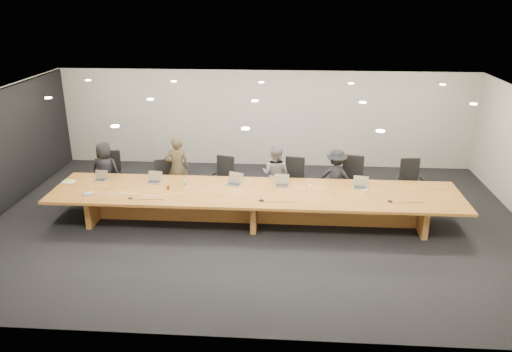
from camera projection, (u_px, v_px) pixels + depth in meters
The scene contains 28 objects.
ground at pixel (255, 222), 11.25m from camera, with size 12.00×12.00×0.00m, color black.
back_wall at pixel (265, 119), 14.50m from camera, with size 12.00×0.02×2.80m, color beige.
conference_table at pixel (255, 201), 11.07m from camera, with size 9.00×1.80×0.75m.
chair_far_left at pixel (111, 175), 12.42m from camera, with size 0.60×0.60×1.18m, color black, non-canonical shape.
chair_left at pixel (164, 180), 12.30m from camera, with size 0.51×0.51×1.01m, color black, non-canonical shape.
chair_mid_left at pixel (222, 178), 12.33m from camera, with size 0.55×0.55×1.09m, color black, non-canonical shape.
chair_mid_right at pixel (293, 181), 12.11m from camera, with size 0.57×0.57×1.13m, color black, non-canonical shape.
chair_right at pixel (352, 181), 11.98m from camera, with size 0.61×0.61×1.20m, color black, non-canonical shape.
chair_far_right at pixel (411, 182), 12.04m from camera, with size 0.57×0.57×1.12m, color black, non-canonical shape.
person_a at pixel (105, 171), 12.34m from camera, with size 0.70×0.46×1.44m, color black.
person_b at pixel (178, 168), 12.23m from camera, with size 0.59×0.39×1.62m, color #30291A.
person_c at pixel (276, 174), 12.09m from camera, with size 0.70×0.54×1.44m, color #5E5F61.
person_d at pixel (336, 177), 12.01m from camera, with size 0.89×0.51×1.37m, color black.
laptop_a at pixel (100, 176), 11.57m from camera, with size 0.29×0.21×0.23m, color tan, non-canonical shape.
laptop_b at pixel (154, 178), 11.44m from camera, with size 0.32×0.24×0.25m, color #B5AA8A, non-canonical shape.
laptop_c at pixel (233, 179), 11.30m from camera, with size 0.35×0.26×0.28m, color #B8AC8D, non-canonical shape.
laptop_d at pixel (282, 181), 11.24m from camera, with size 0.33×0.24×0.26m, color tan, non-canonical shape.
laptop_e at pixel (360, 183), 11.11m from camera, with size 0.33×0.24×0.26m, color tan, non-canonical shape.
water_bottle at pixel (185, 184), 11.16m from camera, with size 0.06×0.06×0.19m, color #AABAB4.
amber_mug at pixel (168, 188), 11.09m from camera, with size 0.07×0.07×0.09m, color maroon.
paper_cup_near at pixel (310, 187), 11.14m from camera, with size 0.07×0.07×0.08m, color white.
paper_cup_far at pixel (365, 192), 10.86m from camera, with size 0.07×0.07×0.08m, color silver.
notepad at pixel (69, 181), 11.54m from camera, with size 0.25×0.20×0.02m, color silver.
lime_gadget at pixel (68, 180), 11.55m from camera, with size 0.17×0.09×0.03m, color #70D037.
av_box at pixel (89, 194), 10.82m from camera, with size 0.22×0.17×0.03m, color #B0B0B5.
mic_left at pixel (130, 198), 10.61m from camera, with size 0.11×0.11×0.03m, color black.
mic_center at pixel (261, 200), 10.49m from camera, with size 0.13×0.13×0.03m, color black.
mic_right at pixel (390, 201), 10.46m from camera, with size 0.11×0.11×0.03m, color black.
Camera 1 is at (0.73, -10.15, 4.92)m, focal length 35.00 mm.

